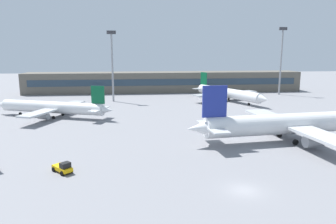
{
  "coord_description": "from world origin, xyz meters",
  "views": [
    {
      "loc": [
        -14.19,
        -37.16,
        17.98
      ],
      "look_at": [
        -5.72,
        40.0,
        3.0
      ],
      "focal_mm": 33.41,
      "sensor_mm": 36.0,
      "label": 1
    }
  ],
  "objects_px": {
    "baggage_tug_yellow": "(63,168)",
    "floodlight_tower_east": "(112,61)",
    "airplane_mid": "(52,107)",
    "airplane_far": "(228,93)",
    "airplane_near": "(299,123)",
    "floodlight_tower_west": "(281,57)"
  },
  "relations": [
    {
      "from": "airplane_far",
      "to": "floodlight_tower_east",
      "type": "xyz_separation_m",
      "value": [
        -42.09,
        3.77,
        11.72
      ]
    },
    {
      "from": "baggage_tug_yellow",
      "to": "floodlight_tower_east",
      "type": "xyz_separation_m",
      "value": [
        3.31,
        69.37,
        13.9
      ]
    },
    {
      "from": "baggage_tug_yellow",
      "to": "floodlight_tower_east",
      "type": "bearing_deg",
      "value": 87.27
    },
    {
      "from": "airplane_mid",
      "to": "airplane_near",
      "type": "bearing_deg",
      "value": -27.7
    },
    {
      "from": "airplane_mid",
      "to": "airplane_far",
      "type": "xyz_separation_m",
      "value": [
        57.44,
        23.07,
        0.18
      ]
    },
    {
      "from": "airplane_near",
      "to": "floodlight_tower_west",
      "type": "xyz_separation_m",
      "value": [
        28.13,
        67.65,
        12.45
      ]
    },
    {
      "from": "airplane_far",
      "to": "floodlight_tower_west",
      "type": "distance_m",
      "value": 33.62
    },
    {
      "from": "baggage_tug_yellow",
      "to": "floodlight_tower_west",
      "type": "xyz_separation_m",
      "value": [
        72.53,
        80.54,
        15.24
      ]
    },
    {
      "from": "floodlight_tower_west",
      "to": "baggage_tug_yellow",
      "type": "bearing_deg",
      "value": -132.0
    },
    {
      "from": "floodlight_tower_east",
      "to": "floodlight_tower_west",
      "type": "bearing_deg",
      "value": 9.17
    },
    {
      "from": "floodlight_tower_west",
      "to": "floodlight_tower_east",
      "type": "bearing_deg",
      "value": -170.83
    },
    {
      "from": "airplane_near",
      "to": "floodlight_tower_east",
      "type": "height_order",
      "value": "floodlight_tower_east"
    },
    {
      "from": "airplane_mid",
      "to": "airplane_far",
      "type": "height_order",
      "value": "airplane_far"
    },
    {
      "from": "airplane_near",
      "to": "baggage_tug_yellow",
      "type": "height_order",
      "value": "airplane_near"
    },
    {
      "from": "baggage_tug_yellow",
      "to": "floodlight_tower_east",
      "type": "height_order",
      "value": "floodlight_tower_east"
    },
    {
      "from": "airplane_near",
      "to": "floodlight_tower_west",
      "type": "bearing_deg",
      "value": 67.42
    },
    {
      "from": "airplane_near",
      "to": "floodlight_tower_west",
      "type": "distance_m",
      "value": 74.31
    },
    {
      "from": "airplane_near",
      "to": "floodlight_tower_west",
      "type": "relative_size",
      "value": 1.7
    },
    {
      "from": "airplane_far",
      "to": "baggage_tug_yellow",
      "type": "xyz_separation_m",
      "value": [
        -45.39,
        -65.59,
        -2.18
      ]
    },
    {
      "from": "floodlight_tower_east",
      "to": "airplane_mid",
      "type": "bearing_deg",
      "value": -119.77
    },
    {
      "from": "airplane_mid",
      "to": "floodlight_tower_west",
      "type": "height_order",
      "value": "floodlight_tower_west"
    },
    {
      "from": "baggage_tug_yellow",
      "to": "airplane_far",
      "type": "bearing_deg",
      "value": 55.32
    }
  ]
}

